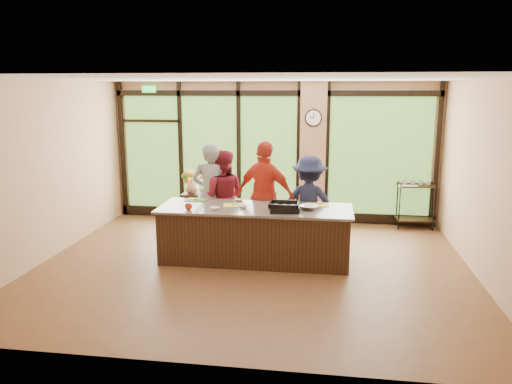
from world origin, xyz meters
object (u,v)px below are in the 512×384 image
(cook_left, at_px, (211,194))
(roasting_pan, at_px, (284,209))
(cook_right, at_px, (309,203))
(bar_cart, at_px, (416,199))
(flower_stand, at_px, (193,211))
(island_base, at_px, (255,235))

(cook_left, bearing_deg, roasting_pan, 140.79)
(cook_right, height_order, roasting_pan, cook_right)
(cook_right, height_order, bar_cart, cook_right)
(flower_stand, relative_size, bar_cart, 0.74)
(cook_right, relative_size, roasting_pan, 3.64)
(cook_left, distance_m, cook_right, 1.79)
(bar_cart, bearing_deg, roasting_pan, -138.11)
(flower_stand, bearing_deg, roasting_pan, -40.07)
(cook_right, bearing_deg, island_base, 46.15)
(cook_left, distance_m, bar_cart, 4.28)
(island_base, xyz_separation_m, bar_cart, (2.99, 2.45, 0.17))
(roasting_pan, bearing_deg, bar_cart, 36.69)
(cook_left, bearing_deg, island_base, 135.63)
(island_base, xyz_separation_m, cook_left, (-0.93, 0.77, 0.51))
(island_base, distance_m, roasting_pan, 0.75)
(island_base, height_order, bar_cart, bar_cart)
(island_base, relative_size, bar_cart, 3.04)
(island_base, xyz_separation_m, cook_right, (0.86, 0.75, 0.41))
(island_base, relative_size, cook_right, 1.83)
(roasting_pan, bearing_deg, cook_right, 59.03)
(cook_left, height_order, roasting_pan, cook_left)
(flower_stand, bearing_deg, cook_left, -53.25)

